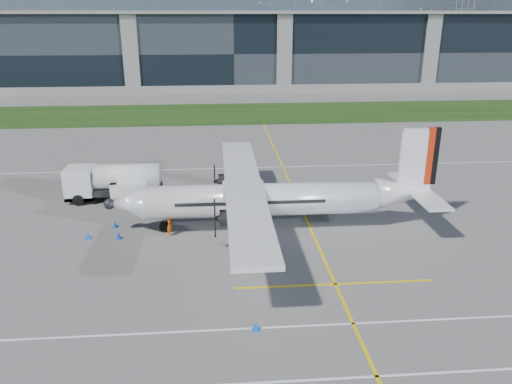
{
  "coord_description": "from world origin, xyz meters",
  "views": [
    {
      "loc": [
        -3.78,
        -31.52,
        15.17
      ],
      "look_at": [
        -1.03,
        2.78,
        2.8
      ],
      "focal_mm": 35.0,
      "sensor_mm": 36.0,
      "label": 1
    }
  ],
  "objects_px": {
    "safety_cone_nose_port": "(119,235)",
    "safety_cone_nose_stbd": "(115,224)",
    "safety_cone_fwd": "(88,235)",
    "ground_crew_person": "(170,224)",
    "fuel_tanker_truck": "(107,182)",
    "pylon_east": "(464,13)",
    "baggage_tug": "(130,192)",
    "turboprop_aircraft": "(274,181)",
    "safety_cone_stbdwing": "(235,177)",
    "safety_cone_portwing": "(256,326)"
  },
  "relations": [
    {
      "from": "safety_cone_portwing",
      "to": "safety_cone_nose_stbd",
      "type": "distance_m",
      "value": 16.72
    },
    {
      "from": "safety_cone_fwd",
      "to": "safety_cone_nose_stbd",
      "type": "bearing_deg",
      "value": 51.17
    },
    {
      "from": "safety_cone_nose_stbd",
      "to": "safety_cone_stbdwing",
      "type": "bearing_deg",
      "value": 48.15
    },
    {
      "from": "ground_crew_person",
      "to": "fuel_tanker_truck",
      "type": "bearing_deg",
      "value": 43.92
    },
    {
      "from": "safety_cone_stbdwing",
      "to": "safety_cone_nose_port",
      "type": "height_order",
      "value": "same"
    },
    {
      "from": "pylon_east",
      "to": "ground_crew_person",
      "type": "relative_size",
      "value": 16.68
    },
    {
      "from": "safety_cone_stbdwing",
      "to": "safety_cone_nose_stbd",
      "type": "relative_size",
      "value": 1.0
    },
    {
      "from": "safety_cone_stbdwing",
      "to": "safety_cone_portwing",
      "type": "distance_m",
      "value": 24.27
    },
    {
      "from": "safety_cone_portwing",
      "to": "safety_cone_nose_port",
      "type": "distance_m",
      "value": 14.65
    },
    {
      "from": "fuel_tanker_truck",
      "to": "ground_crew_person",
      "type": "distance_m",
      "value": 9.87
    },
    {
      "from": "fuel_tanker_truck",
      "to": "safety_cone_nose_stbd",
      "type": "bearing_deg",
      "value": -74.61
    },
    {
      "from": "safety_cone_stbdwing",
      "to": "safety_cone_fwd",
      "type": "xyz_separation_m",
      "value": [
        -10.97,
        -12.44,
        0.0
      ]
    },
    {
      "from": "pylon_east",
      "to": "safety_cone_stbdwing",
      "type": "relative_size",
      "value": 60.0
    },
    {
      "from": "pylon_east",
      "to": "safety_cone_portwing",
      "type": "distance_m",
      "value": 182.88
    },
    {
      "from": "turboprop_aircraft",
      "to": "safety_cone_portwing",
      "type": "bearing_deg",
      "value": -100.48
    },
    {
      "from": "safety_cone_portwing",
      "to": "safety_cone_nose_port",
      "type": "xyz_separation_m",
      "value": [
        -8.9,
        11.64,
        0.0
      ]
    },
    {
      "from": "safety_cone_nose_port",
      "to": "safety_cone_nose_stbd",
      "type": "xyz_separation_m",
      "value": [
        -0.64,
        2.09,
        0.0
      ]
    },
    {
      "from": "turboprop_aircraft",
      "to": "safety_cone_stbdwing",
      "type": "bearing_deg",
      "value": 101.72
    },
    {
      "from": "safety_cone_fwd",
      "to": "baggage_tug",
      "type": "bearing_deg",
      "value": 75.19
    },
    {
      "from": "pylon_east",
      "to": "ground_crew_person",
      "type": "height_order",
      "value": "pylon_east"
    },
    {
      "from": "ground_crew_person",
      "to": "safety_cone_fwd",
      "type": "relative_size",
      "value": 3.6
    },
    {
      "from": "safety_cone_portwing",
      "to": "safety_cone_nose_port",
      "type": "bearing_deg",
      "value": 127.4
    },
    {
      "from": "safety_cone_stbdwing",
      "to": "safety_cone_nose_port",
      "type": "distance_m",
      "value": 15.39
    },
    {
      "from": "safety_cone_stbdwing",
      "to": "safety_cone_portwing",
      "type": "height_order",
      "value": "same"
    },
    {
      "from": "pylon_east",
      "to": "safety_cone_stbdwing",
      "type": "xyz_separation_m",
      "value": [
        -87.16,
        -135.88,
        -14.75
      ]
    },
    {
      "from": "turboprop_aircraft",
      "to": "safety_cone_nose_stbd",
      "type": "relative_size",
      "value": 49.87
    },
    {
      "from": "ground_crew_person",
      "to": "safety_cone_nose_stbd",
      "type": "xyz_separation_m",
      "value": [
        -4.25,
        1.82,
        -0.65
      ]
    },
    {
      "from": "ground_crew_person",
      "to": "safety_cone_portwing",
      "type": "distance_m",
      "value": 13.04
    },
    {
      "from": "safety_cone_nose_port",
      "to": "safety_cone_portwing",
      "type": "bearing_deg",
      "value": -52.6
    },
    {
      "from": "safety_cone_nose_stbd",
      "to": "safety_cone_fwd",
      "type": "distance_m",
      "value": 2.45
    },
    {
      "from": "pylon_east",
      "to": "turboprop_aircraft",
      "type": "height_order",
      "value": "pylon_east"
    },
    {
      "from": "safety_cone_portwing",
      "to": "safety_cone_stbdwing",
      "type": "bearing_deg",
      "value": 90.24
    },
    {
      "from": "pylon_east",
      "to": "safety_cone_nose_stbd",
      "type": "bearing_deg",
      "value": -123.41
    },
    {
      "from": "baggage_tug",
      "to": "ground_crew_person",
      "type": "height_order",
      "value": "baggage_tug"
    },
    {
      "from": "fuel_tanker_truck",
      "to": "safety_cone_fwd",
      "type": "distance_m",
      "value": 8.06
    },
    {
      "from": "safety_cone_stbdwing",
      "to": "ground_crew_person",
      "type": "bearing_deg",
      "value": -112.76
    },
    {
      "from": "pylon_east",
      "to": "baggage_tug",
      "type": "height_order",
      "value": "pylon_east"
    },
    {
      "from": "pylon_east",
      "to": "safety_cone_nose_stbd",
      "type": "relative_size",
      "value": 60.0
    },
    {
      "from": "fuel_tanker_truck",
      "to": "safety_cone_nose_stbd",
      "type": "relative_size",
      "value": 16.7
    },
    {
      "from": "fuel_tanker_truck",
      "to": "ground_crew_person",
      "type": "relative_size",
      "value": 4.64
    },
    {
      "from": "ground_crew_person",
      "to": "safety_cone_fwd",
      "type": "xyz_separation_m",
      "value": [
        -5.78,
        -0.08,
        -0.65
      ]
    },
    {
      "from": "turboprop_aircraft",
      "to": "baggage_tug",
      "type": "distance_m",
      "value": 13.45
    },
    {
      "from": "safety_cone_nose_stbd",
      "to": "safety_cone_fwd",
      "type": "bearing_deg",
      "value": -128.83
    },
    {
      "from": "ground_crew_person",
      "to": "safety_cone_stbdwing",
      "type": "height_order",
      "value": "ground_crew_person"
    },
    {
      "from": "safety_cone_portwing",
      "to": "safety_cone_nose_port",
      "type": "relative_size",
      "value": 1.0
    },
    {
      "from": "baggage_tug",
      "to": "safety_cone_stbdwing",
      "type": "height_order",
      "value": "baggage_tug"
    },
    {
      "from": "pylon_east",
      "to": "fuel_tanker_truck",
      "type": "relative_size",
      "value": 3.59
    },
    {
      "from": "safety_cone_stbdwing",
      "to": "safety_cone_portwing",
      "type": "bearing_deg",
      "value": -89.76
    },
    {
      "from": "fuel_tanker_truck",
      "to": "pylon_east",
      "type": "bearing_deg",
      "value": 55.01
    },
    {
      "from": "safety_cone_nose_port",
      "to": "safety_cone_fwd",
      "type": "distance_m",
      "value": 2.18
    }
  ]
}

